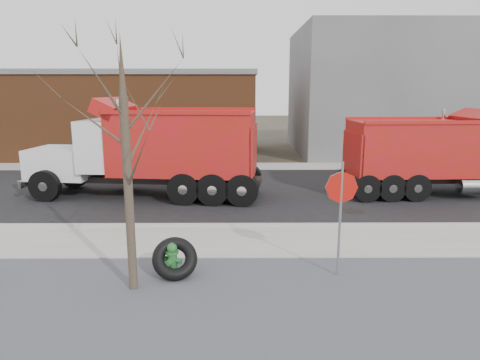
{
  "coord_description": "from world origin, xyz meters",
  "views": [
    {
      "loc": [
        -1.01,
        -10.95,
        4.11
      ],
      "look_at": [
        -0.93,
        1.9,
        1.4
      ],
      "focal_mm": 32.0,
      "sensor_mm": 36.0,
      "label": 1
    }
  ],
  "objects_px": {
    "dump_truck_red_a": "(438,153)",
    "stop_sign": "(341,199)",
    "dump_truck_red_b": "(154,148)",
    "fire_hydrant": "(172,261)",
    "truck_tire": "(175,259)"
  },
  "relations": [
    {
      "from": "dump_truck_red_a",
      "to": "stop_sign",
      "type": "bearing_deg",
      "value": -129.07
    },
    {
      "from": "dump_truck_red_b",
      "to": "fire_hydrant",
      "type": "bearing_deg",
      "value": 109.32
    },
    {
      "from": "fire_hydrant",
      "to": "dump_truck_red_a",
      "type": "height_order",
      "value": "dump_truck_red_a"
    },
    {
      "from": "truck_tire",
      "to": "dump_truck_red_b",
      "type": "relative_size",
      "value": 0.13
    },
    {
      "from": "stop_sign",
      "to": "dump_truck_red_b",
      "type": "distance_m",
      "value": 9.18
    },
    {
      "from": "dump_truck_red_b",
      "to": "stop_sign",
      "type": "bearing_deg",
      "value": 132.5
    },
    {
      "from": "truck_tire",
      "to": "dump_truck_red_a",
      "type": "distance_m",
      "value": 12.07
    },
    {
      "from": "fire_hydrant",
      "to": "dump_truck_red_b",
      "type": "height_order",
      "value": "dump_truck_red_b"
    },
    {
      "from": "truck_tire",
      "to": "stop_sign",
      "type": "distance_m",
      "value": 3.89
    },
    {
      "from": "dump_truck_red_a",
      "to": "truck_tire",
      "type": "bearing_deg",
      "value": -143.07
    },
    {
      "from": "fire_hydrant",
      "to": "stop_sign",
      "type": "xyz_separation_m",
      "value": [
        3.71,
        0.02,
        1.42
      ]
    },
    {
      "from": "stop_sign",
      "to": "dump_truck_red_b",
      "type": "bearing_deg",
      "value": 146.83
    },
    {
      "from": "fire_hydrant",
      "to": "dump_truck_red_a",
      "type": "xyz_separation_m",
      "value": [
        9.32,
        7.61,
        1.34
      ]
    },
    {
      "from": "truck_tire",
      "to": "dump_truck_red_b",
      "type": "xyz_separation_m",
      "value": [
        -1.82,
        7.42,
        1.48
      ]
    },
    {
      "from": "dump_truck_red_a",
      "to": "dump_truck_red_b",
      "type": "relative_size",
      "value": 0.91
    }
  ]
}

